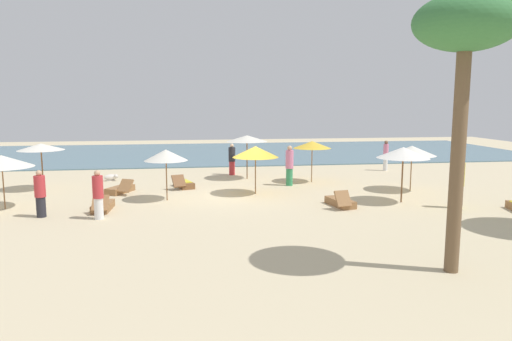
# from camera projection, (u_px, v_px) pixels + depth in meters

# --- Properties ---
(ground_plane) EXTENTS (60.00, 60.00, 0.00)m
(ground_plane) POSITION_uv_depth(u_px,v_px,m) (236.00, 196.00, 20.47)
(ground_plane) COLOR beige
(ocean_water) EXTENTS (48.00, 16.00, 0.06)m
(ocean_water) POSITION_uv_depth(u_px,v_px,m) (213.00, 153.00, 37.11)
(ocean_water) COLOR slate
(ocean_water) RESTS_ON ground_plane
(umbrella_0) EXTENTS (2.28, 2.28, 2.05)m
(umbrella_0) POSITION_uv_depth(u_px,v_px,m) (2.00, 161.00, 17.76)
(umbrella_0) COLOR brown
(umbrella_0) RESTS_ON ground_plane
(umbrella_1) EXTENTS (2.12, 2.12, 2.28)m
(umbrella_1) POSITION_uv_depth(u_px,v_px,m) (247.00, 138.00, 24.72)
(umbrella_1) COLOR brown
(umbrella_1) RESTS_ON ground_plane
(umbrella_2) EXTENTS (2.08, 2.08, 2.23)m
(umbrella_2) POSITION_uv_depth(u_px,v_px,m) (403.00, 153.00, 18.94)
(umbrella_2) COLOR brown
(umbrella_2) RESTS_ON ground_plane
(umbrella_3) EXTENTS (2.05, 2.05, 2.13)m
(umbrella_3) POSITION_uv_depth(u_px,v_px,m) (41.00, 147.00, 21.63)
(umbrella_3) COLOR brown
(umbrella_3) RESTS_ON ground_plane
(umbrella_4) EXTENTS (1.76, 1.76, 2.10)m
(umbrella_4) POSITION_uv_depth(u_px,v_px,m) (166.00, 155.00, 19.35)
(umbrella_4) COLOR brown
(umbrella_4) RESTS_ON ground_plane
(umbrella_5) EXTENTS (2.01, 2.01, 2.11)m
(umbrella_5) POSITION_uv_depth(u_px,v_px,m) (255.00, 152.00, 20.66)
(umbrella_5) COLOR brown
(umbrella_5) RESTS_ON ground_plane
(umbrella_6) EXTENTS (2.13, 2.13, 2.05)m
(umbrella_6) POSITION_uv_depth(u_px,v_px,m) (412.00, 151.00, 21.45)
(umbrella_6) COLOR olive
(umbrella_6) RESTS_ON ground_plane
(umbrella_7) EXTENTS (1.89, 1.89, 2.06)m
(umbrella_7) POSITION_uv_depth(u_px,v_px,m) (312.00, 145.00, 23.74)
(umbrella_7) COLOR olive
(umbrella_7) RESTS_ON ground_plane
(lounger_0) EXTENTS (0.89, 1.74, 0.72)m
(lounger_0) POSITION_uv_depth(u_px,v_px,m) (341.00, 202.00, 18.46)
(lounger_0) COLOR olive
(lounger_0) RESTS_ON ground_plane
(lounger_2) EXTENTS (1.30, 1.77, 0.68)m
(lounger_2) POSITION_uv_depth(u_px,v_px,m) (121.00, 189.00, 21.12)
(lounger_2) COLOR olive
(lounger_2) RESTS_ON ground_plane
(lounger_3) EXTENTS (1.09, 1.79, 0.68)m
(lounger_3) POSITION_uv_depth(u_px,v_px,m) (183.00, 184.00, 22.45)
(lounger_3) COLOR brown
(lounger_3) RESTS_ON ground_plane
(lounger_4) EXTENTS (0.67, 1.72, 0.69)m
(lounger_4) POSITION_uv_depth(u_px,v_px,m) (103.00, 206.00, 17.75)
(lounger_4) COLOR olive
(lounger_4) RESTS_ON ground_plane
(person_0) EXTENTS (0.52, 0.52, 1.72)m
(person_0) POSITION_uv_depth(u_px,v_px,m) (232.00, 159.00, 26.23)
(person_0) COLOR #BF3338
(person_0) RESTS_ON ground_plane
(person_1) EXTENTS (0.50, 0.50, 1.67)m
(person_1) POSITION_uv_depth(u_px,v_px,m) (40.00, 194.00, 16.66)
(person_1) COLOR #26262D
(person_1) RESTS_ON ground_plane
(person_2) EXTENTS (0.44, 0.44, 1.97)m
(person_2) POSITION_uv_depth(u_px,v_px,m) (460.00, 182.00, 18.06)
(person_2) COLOR yellow
(person_2) RESTS_ON ground_plane
(person_3) EXTENTS (0.51, 0.51, 1.71)m
(person_3) POSITION_uv_depth(u_px,v_px,m) (98.00, 195.00, 16.36)
(person_3) COLOR white
(person_3) RESTS_ON ground_plane
(person_4) EXTENTS (0.48, 0.48, 1.93)m
(person_4) POSITION_uv_depth(u_px,v_px,m) (289.00, 165.00, 22.87)
(person_4) COLOR #338C59
(person_4) RESTS_ON ground_plane
(person_5) EXTENTS (0.41, 0.41, 1.76)m
(person_5) POSITION_uv_depth(u_px,v_px,m) (386.00, 155.00, 27.79)
(person_5) COLOR white
(person_5) RESTS_ON ground_plane
(palm_0) EXTENTS (2.35, 2.35, 6.43)m
(palm_0) POSITION_uv_depth(u_px,v_px,m) (466.00, 33.00, 10.64)
(palm_0) COLOR brown
(palm_0) RESTS_ON ground_plane
(dog) EXTENTS (0.76, 0.51, 0.35)m
(dog) POSITION_uv_depth(u_px,v_px,m) (111.00, 177.00, 24.33)
(dog) COLOR silver
(dog) RESTS_ON ground_plane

